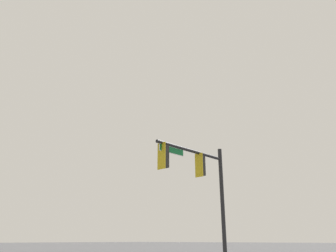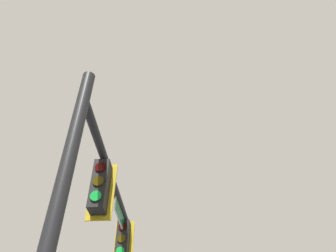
{
  "view_description": "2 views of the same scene",
  "coord_description": "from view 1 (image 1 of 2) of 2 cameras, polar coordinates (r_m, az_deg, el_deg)",
  "views": [
    {
      "loc": [
        9.09,
        4.26,
        1.55
      ],
      "look_at": [
        -3.8,
        -6.43,
        7.39
      ],
      "focal_mm": 35.0,
      "sensor_mm": 36.0,
      "label": 1
    },
    {
      "loc": [
        -11.35,
        -6.77,
        1.95
      ],
      "look_at": [
        -4.55,
        -6.92,
        7.89
      ],
      "focal_mm": 35.0,
      "sensor_mm": 36.0,
      "label": 2
    }
  ],
  "objects": [
    {
      "name": "signal_pole_near",
      "position": [
        17.86,
        5.8,
        -9.03
      ],
      "size": [
        5.3,
        0.75,
        6.65
      ],
      "color": "black",
      "rests_on": "ground_plane"
    }
  ]
}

